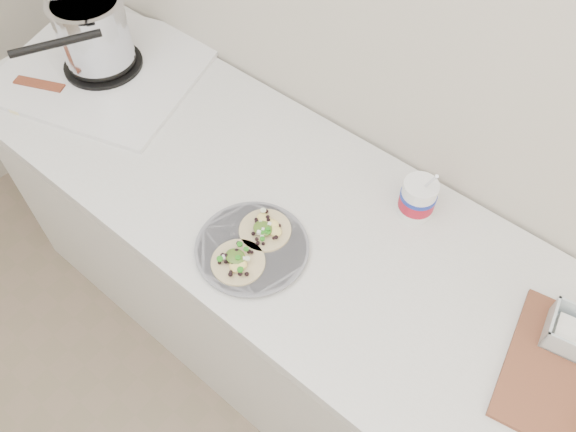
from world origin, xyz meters
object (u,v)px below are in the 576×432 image
Objects in this scene: taco_plate at (252,246)px; bacon_plate at (40,87)px; stove at (97,44)px; tub at (419,196)px.

taco_plate is 1.11× the size of bacon_plate.
stove is at bearing 165.60° from taco_plate.
tub is (1.06, 0.14, -0.03)m from stove.
stove is 2.65× the size of taco_plate.
bacon_plate is (-0.90, 0.02, -0.01)m from taco_plate.
bacon_plate is (-0.08, -0.19, -0.09)m from stove.
tub is (0.24, 0.35, 0.05)m from taco_plate.
taco_plate is at bearing -124.53° from tub.
tub reaches higher than taco_plate.
tub is 0.82× the size of bacon_plate.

